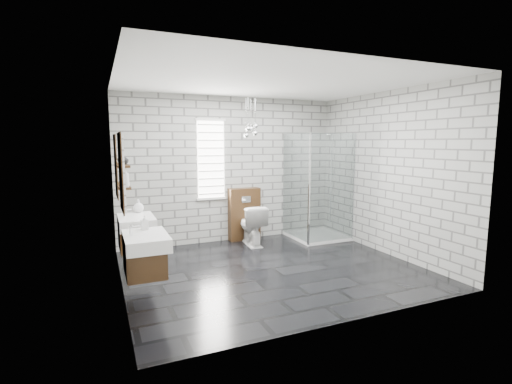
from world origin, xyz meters
TOP-DOWN VIEW (x-y plane):
  - floor at (0.00, 0.00)m, footprint 4.20×3.60m
  - ceiling at (0.00, 0.00)m, footprint 4.20×3.60m
  - wall_back at (0.00, 1.81)m, footprint 4.20×0.02m
  - wall_front at (0.00, -1.81)m, footprint 4.20×0.02m
  - wall_left at (-2.11, 0.00)m, footprint 0.02×3.60m
  - wall_right at (2.11, 0.00)m, footprint 0.02×3.60m
  - vanity_left at (-1.91, -0.61)m, footprint 0.47×0.70m
  - vanity_right at (-1.91, 0.47)m, footprint 0.47×0.70m
  - shelf_lower at (-2.03, -0.05)m, footprint 0.14×0.30m
  - shelf_upper at (-2.03, -0.05)m, footprint 0.14×0.30m
  - window at (-0.40, 1.78)m, footprint 0.56×0.05m
  - cistern_panel at (0.22, 1.70)m, footprint 0.60×0.20m
  - flush_plate at (0.22, 1.60)m, footprint 0.18×0.01m
  - shower_enclosure at (1.50, 1.18)m, footprint 1.00×1.00m
  - pendant_cluster at (0.23, 1.38)m, footprint 0.29×0.24m
  - toilet at (0.22, 1.33)m, footprint 0.48×0.76m
  - soap_bottle_a at (-1.85, -0.37)m, footprint 0.08×0.08m
  - soap_bottle_b at (-1.80, 0.79)m, footprint 0.19×0.19m
  - soap_bottle_c at (-2.02, -0.16)m, footprint 0.11×0.11m
  - vase at (-2.02, 0.05)m, footprint 0.12×0.12m

SIDE VIEW (x-z plane):
  - floor at x=0.00m, z-range -0.02..0.00m
  - toilet at x=0.22m, z-range 0.00..0.74m
  - cistern_panel at x=0.22m, z-range 0.00..1.00m
  - shower_enclosure at x=1.50m, z-range -0.51..1.52m
  - vanity_left at x=-1.91m, z-range -0.03..1.54m
  - vanity_right at x=-1.91m, z-range -0.03..1.54m
  - flush_plate at x=0.22m, z-range 0.74..0.86m
  - soap_bottle_a at x=-1.85m, z-range 0.85..1.02m
  - soap_bottle_b at x=-1.80m, z-range 0.85..1.04m
  - shelf_lower at x=-2.03m, z-range 1.31..1.33m
  - wall_back at x=0.00m, z-range 0.00..2.70m
  - wall_front at x=0.00m, z-range 0.00..2.70m
  - wall_left at x=-2.11m, z-range 0.00..2.70m
  - wall_right at x=2.11m, z-range 0.00..2.70m
  - soap_bottle_c at x=-2.02m, z-range 1.33..1.57m
  - window at x=-0.40m, z-range 0.81..2.29m
  - shelf_upper at x=-2.03m, z-range 1.57..1.59m
  - vase at x=-2.02m, z-range 1.59..1.72m
  - pendant_cluster at x=0.23m, z-range 1.71..2.46m
  - ceiling at x=0.00m, z-range 2.70..2.72m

